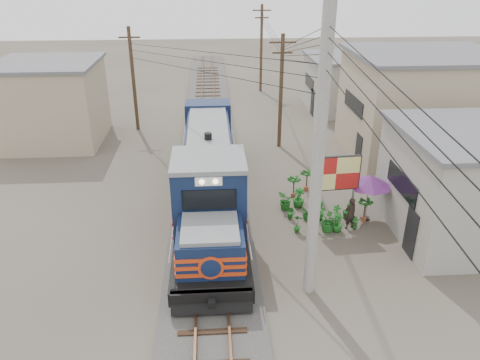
{
  "coord_description": "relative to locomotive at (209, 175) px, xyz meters",
  "views": [
    {
      "loc": [
        0.11,
        -13.98,
        10.84
      ],
      "look_at": [
        1.34,
        4.35,
        2.2
      ],
      "focal_mm": 35.0,
      "sensor_mm": 36.0,
      "label": 1
    }
  ],
  "objects": [
    {
      "name": "shophouse_mid",
      "position": [
        12.5,
        5.91,
        1.4
      ],
      "size": [
        8.4,
        7.35,
        6.2
      ],
      "color": "tan",
      "rests_on": "ground"
    },
    {
      "name": "wooden_pole_far",
      "position": [
        4.8,
        21.91,
        2.22
      ],
      "size": [
        1.6,
        0.24,
        7.5
      ],
      "color": "#4C3826",
      "rests_on": "ground"
    },
    {
      "name": "market_umbrella",
      "position": [
        7.13,
        -1.7,
        0.25
      ],
      "size": [
        2.19,
        2.19,
        2.23
      ],
      "rotation": [
        0.0,
        0.0,
        -0.09
      ],
      "color": "black",
      "rests_on": "ground"
    },
    {
      "name": "power_lines",
      "position": [
        -0.14,
        2.4,
        5.85
      ],
      "size": [
        9.65,
        19.0,
        3.3
      ],
      "color": "black",
      "rests_on": "ground"
    },
    {
      "name": "shophouse_left",
      "position": [
        -10.0,
        9.91,
        0.9
      ],
      "size": [
        6.3,
        6.3,
        5.2
      ],
      "color": "tan",
      "rests_on": "ground"
    },
    {
      "name": "billboard",
      "position": [
        5.44,
        -2.13,
        0.77
      ],
      "size": [
        2.18,
        0.28,
        3.36
      ],
      "rotation": [
        0.0,
        0.0,
        0.07
      ],
      "color": "#99999E",
      "rests_on": "ground"
    },
    {
      "name": "ground",
      "position": [
        0.0,
        -6.09,
        -1.71
      ],
      "size": [
        120.0,
        120.0,
        0.0
      ],
      "primitive_type": "plane",
      "color": "#473F35",
      "rests_on": "ground"
    },
    {
      "name": "ballast",
      "position": [
        0.0,
        3.91,
        -1.63
      ],
      "size": [
        3.6,
        70.0,
        0.16
      ],
      "primitive_type": "cube",
      "color": "#595651",
      "rests_on": "ground"
    },
    {
      "name": "plant_nursery",
      "position": [
        4.73,
        -1.68,
        -1.26
      ],
      "size": [
        3.45,
        3.21,
        1.03
      ],
      "color": "#1B611D",
      "rests_on": "ground"
    },
    {
      "name": "wooden_pole_left",
      "position": [
        -5.0,
        11.91,
        1.97
      ],
      "size": [
        1.6,
        0.24,
        7.0
      ],
      "color": "#4C3826",
      "rests_on": "ground"
    },
    {
      "name": "locomotive",
      "position": [
        0.0,
        0.0,
        0.0
      ],
      "size": [
        2.89,
        15.75,
        3.9
      ],
      "color": "black",
      "rests_on": "ground"
    },
    {
      "name": "utility_pole_main",
      "position": [
        3.5,
        -6.59,
        3.29
      ],
      "size": [
        0.4,
        0.4,
        10.0
      ],
      "color": "#9E9B93",
      "rests_on": "ground"
    },
    {
      "name": "vendor",
      "position": [
        6.17,
        -2.44,
        -0.96
      ],
      "size": [
        0.63,
        0.51,
        1.5
      ],
      "primitive_type": "imported",
      "rotation": [
        0.0,
        0.0,
        3.46
      ],
      "color": "black",
      "rests_on": "ground"
    },
    {
      "name": "wooden_pole_mid",
      "position": [
        4.5,
        7.91,
        1.97
      ],
      "size": [
        1.6,
        0.24,
        7.0
      ],
      "color": "#4C3826",
      "rests_on": "ground"
    },
    {
      "name": "shophouse_back",
      "position": [
        11.0,
        15.91,
        0.4
      ],
      "size": [
        6.3,
        6.3,
        4.2
      ],
      "color": "gray",
      "rests_on": "ground"
    },
    {
      "name": "track",
      "position": [
        0.0,
        3.91,
        -1.45
      ],
      "size": [
        1.15,
        70.0,
        0.12
      ],
      "color": "#51331E",
      "rests_on": "ground"
    }
  ]
}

